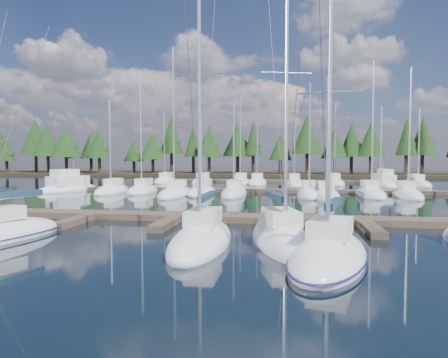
% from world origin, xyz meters
% --- Properties ---
extents(ground, '(260.00, 260.00, 0.00)m').
position_xyz_m(ground, '(0.00, 30.00, 0.00)').
color(ground, black).
rests_on(ground, ground).
extents(far_shore, '(220.00, 30.00, 0.60)m').
position_xyz_m(far_shore, '(0.00, 90.00, 0.30)').
color(far_shore, black).
rests_on(far_shore, ground).
extents(main_dock, '(44.00, 6.13, 0.90)m').
position_xyz_m(main_dock, '(0.00, 17.36, 0.20)').
color(main_dock, '#4E4031').
rests_on(main_dock, ground).
extents(back_docks, '(50.00, 21.80, 0.40)m').
position_xyz_m(back_docks, '(0.00, 49.58, 0.20)').
color(back_docks, '#4E4031').
rests_on(back_docks, ground).
extents(front_sailboat_2, '(2.60, 8.18, 14.59)m').
position_xyz_m(front_sailboat_2, '(-2.73, 10.37, 0.30)').
color(front_sailboat_2, silver).
rests_on(front_sailboat_2, ground).
extents(front_sailboat_3, '(4.58, 8.33, 14.68)m').
position_xyz_m(front_sailboat_3, '(1.11, 10.87, 0.30)').
color(front_sailboat_3, silver).
rests_on(front_sailboat_3, ground).
extents(front_sailboat_4, '(4.80, 8.37, 12.26)m').
position_xyz_m(front_sailboat_4, '(2.96, 8.19, 0.28)').
color(front_sailboat_4, silver).
rests_on(front_sailboat_4, ground).
extents(back_sailboat_rows, '(43.91, 32.38, 16.71)m').
position_xyz_m(back_sailboat_rows, '(0.57, 45.21, 0.26)').
color(back_sailboat_rows, silver).
rests_on(back_sailboat_rows, ground).
extents(motor_yacht_left, '(5.87, 9.42, 4.47)m').
position_xyz_m(motor_yacht_left, '(-25.62, 37.84, 0.49)').
color(motor_yacht_left, silver).
rests_on(motor_yacht_left, ground).
extents(motor_yacht_right, '(3.16, 8.37, 4.11)m').
position_xyz_m(motor_yacht_right, '(15.35, 52.34, 0.46)').
color(motor_yacht_right, silver).
rests_on(motor_yacht_right, ground).
extents(tree_line, '(184.10, 11.57, 13.24)m').
position_xyz_m(tree_line, '(-1.30, 80.23, 7.48)').
color(tree_line, black).
rests_on(tree_line, far_shore).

